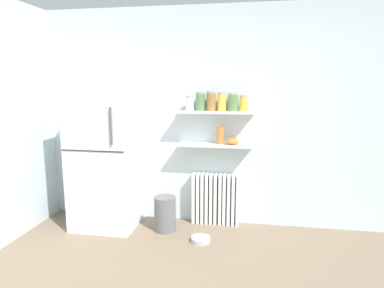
{
  "coord_description": "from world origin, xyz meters",
  "views": [
    {
      "loc": [
        0.34,
        -2.03,
        1.71
      ],
      "look_at": [
        -0.29,
        1.6,
        1.05
      ],
      "focal_mm": 31.73,
      "sensor_mm": 36.0,
      "label": 1
    }
  ],
  "objects_px": {
    "radiator": "(216,199)",
    "storage_jar_3": "(222,102)",
    "storage_jar_4": "(233,102)",
    "shelf_bowl": "(232,141)",
    "pet_food_bowl": "(201,239)",
    "storage_jar_0": "(190,104)",
    "vase": "(220,135)",
    "refrigerator": "(105,157)",
    "storage_jar_5": "(244,103)",
    "storage_jar_1": "(200,101)",
    "trash_bin": "(165,214)",
    "storage_jar_2": "(211,101)"
  },
  "relations": [
    {
      "from": "storage_jar_1",
      "to": "pet_food_bowl",
      "type": "distance_m",
      "value": 1.56
    },
    {
      "from": "refrigerator",
      "to": "storage_jar_5",
      "type": "xyz_separation_m",
      "value": [
        1.61,
        0.22,
        0.64
      ]
    },
    {
      "from": "vase",
      "to": "refrigerator",
      "type": "bearing_deg",
      "value": -170.82
    },
    {
      "from": "radiator",
      "to": "vase",
      "type": "bearing_deg",
      "value": -31.76
    },
    {
      "from": "storage_jar_2",
      "to": "refrigerator",
      "type": "bearing_deg",
      "value": -170.01
    },
    {
      "from": "radiator",
      "to": "storage_jar_1",
      "type": "xyz_separation_m",
      "value": [
        -0.19,
        -0.03,
        1.19
      ]
    },
    {
      "from": "storage_jar_0",
      "to": "storage_jar_3",
      "type": "bearing_deg",
      "value": -0.0
    },
    {
      "from": "storage_jar_4",
      "to": "storage_jar_5",
      "type": "distance_m",
      "value": 0.13
    },
    {
      "from": "refrigerator",
      "to": "vase",
      "type": "relative_size",
      "value": 7.93
    },
    {
      "from": "trash_bin",
      "to": "radiator",
      "type": "bearing_deg",
      "value": 27.71
    },
    {
      "from": "storage_jar_5",
      "to": "storage_jar_4",
      "type": "bearing_deg",
      "value": 180.0
    },
    {
      "from": "pet_food_bowl",
      "to": "radiator",
      "type": "bearing_deg",
      "value": 78.54
    },
    {
      "from": "refrigerator",
      "to": "vase",
      "type": "bearing_deg",
      "value": 9.18
    },
    {
      "from": "storage_jar_2",
      "to": "vase",
      "type": "relative_size",
      "value": 1.07
    },
    {
      "from": "storage_jar_3",
      "to": "storage_jar_5",
      "type": "relative_size",
      "value": 1.16
    },
    {
      "from": "refrigerator",
      "to": "storage_jar_5",
      "type": "height_order",
      "value": "refrigerator"
    },
    {
      "from": "storage_jar_2",
      "to": "storage_jar_5",
      "type": "distance_m",
      "value": 0.38
    },
    {
      "from": "storage_jar_0",
      "to": "vase",
      "type": "height_order",
      "value": "storage_jar_0"
    },
    {
      "from": "storage_jar_3",
      "to": "vase",
      "type": "xyz_separation_m",
      "value": [
        -0.01,
        0.0,
        -0.39
      ]
    },
    {
      "from": "storage_jar_3",
      "to": "vase",
      "type": "relative_size",
      "value": 1.01
    },
    {
      "from": "storage_jar_1",
      "to": "storage_jar_4",
      "type": "distance_m",
      "value": 0.38
    },
    {
      "from": "storage_jar_5",
      "to": "shelf_bowl",
      "type": "height_order",
      "value": "storage_jar_5"
    },
    {
      "from": "storage_jar_5",
      "to": "pet_food_bowl",
      "type": "height_order",
      "value": "storage_jar_5"
    },
    {
      "from": "shelf_bowl",
      "to": "pet_food_bowl",
      "type": "bearing_deg",
      "value": -121.48
    },
    {
      "from": "pet_food_bowl",
      "to": "storage_jar_0",
      "type": "bearing_deg",
      "value": 113.25
    },
    {
      "from": "trash_bin",
      "to": "vase",
      "type": "bearing_deg",
      "value": 23.49
    },
    {
      "from": "storage_jar_1",
      "to": "refrigerator",
      "type": "bearing_deg",
      "value": -168.91
    },
    {
      "from": "refrigerator",
      "to": "radiator",
      "type": "bearing_deg",
      "value": 10.8
    },
    {
      "from": "storage_jar_2",
      "to": "radiator",
      "type": "bearing_deg",
      "value": 25.59
    },
    {
      "from": "radiator",
      "to": "storage_jar_5",
      "type": "height_order",
      "value": "storage_jar_5"
    },
    {
      "from": "storage_jar_3",
      "to": "trash_bin",
      "type": "relative_size",
      "value": 0.52
    },
    {
      "from": "radiator",
      "to": "storage_jar_5",
      "type": "relative_size",
      "value": 3.41
    },
    {
      "from": "storage_jar_3",
      "to": "pet_food_bowl",
      "type": "bearing_deg",
      "value": -109.0
    },
    {
      "from": "vase",
      "to": "storage_jar_4",
      "type": "bearing_deg",
      "value": 0.0
    },
    {
      "from": "radiator",
      "to": "storage_jar_0",
      "type": "bearing_deg",
      "value": -174.53
    },
    {
      "from": "storage_jar_4",
      "to": "shelf_bowl",
      "type": "bearing_deg",
      "value": -0.0
    },
    {
      "from": "storage_jar_4",
      "to": "refrigerator",
      "type": "bearing_deg",
      "value": -171.67
    },
    {
      "from": "storage_jar_4",
      "to": "vase",
      "type": "relative_size",
      "value": 0.98
    },
    {
      "from": "storage_jar_1",
      "to": "shelf_bowl",
      "type": "xyz_separation_m",
      "value": [
        0.38,
        0.0,
        -0.46
      ]
    },
    {
      "from": "radiator",
      "to": "storage_jar_5",
      "type": "xyz_separation_m",
      "value": [
        0.31,
        -0.03,
        1.17
      ]
    },
    {
      "from": "radiator",
      "to": "storage_jar_1",
      "type": "distance_m",
      "value": 1.2
    },
    {
      "from": "storage_jar_3",
      "to": "storage_jar_4",
      "type": "distance_m",
      "value": 0.13
    },
    {
      "from": "refrigerator",
      "to": "storage_jar_2",
      "type": "bearing_deg",
      "value": 9.99
    },
    {
      "from": "storage_jar_3",
      "to": "storage_jar_5",
      "type": "height_order",
      "value": "storage_jar_3"
    },
    {
      "from": "storage_jar_2",
      "to": "pet_food_bowl",
      "type": "distance_m",
      "value": 1.56
    },
    {
      "from": "storage_jar_0",
      "to": "storage_jar_2",
      "type": "xyz_separation_m",
      "value": [
        0.25,
        -0.0,
        0.03
      ]
    },
    {
      "from": "storage_jar_1",
      "to": "storage_jar_3",
      "type": "xyz_separation_m",
      "value": [
        0.25,
        -0.0,
        -0.0
      ]
    },
    {
      "from": "storage_jar_2",
      "to": "shelf_bowl",
      "type": "relative_size",
      "value": 1.43
    },
    {
      "from": "radiator",
      "to": "storage_jar_3",
      "type": "relative_size",
      "value": 2.95
    },
    {
      "from": "radiator",
      "to": "storage_jar_3",
      "type": "height_order",
      "value": "storage_jar_3"
    }
  ]
}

